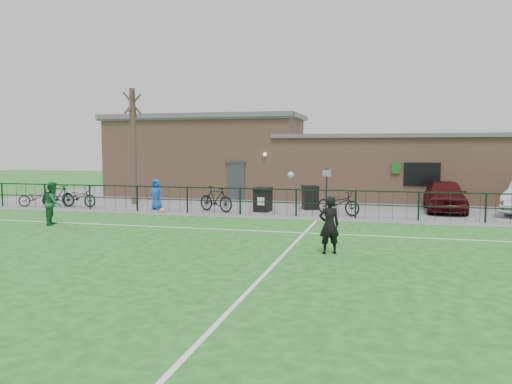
% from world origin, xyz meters
% --- Properties ---
extents(ground, '(90.00, 90.00, 0.00)m').
position_xyz_m(ground, '(0.00, 0.00, 0.00)').
color(ground, '#1B5E1D').
rests_on(ground, ground).
extents(paving_strip, '(34.00, 13.00, 0.02)m').
position_xyz_m(paving_strip, '(0.00, 13.50, 0.01)').
color(paving_strip, slate).
rests_on(paving_strip, ground).
extents(pitch_line_touch, '(28.00, 0.10, 0.01)m').
position_xyz_m(pitch_line_touch, '(0.00, 7.80, 0.00)').
color(pitch_line_touch, white).
rests_on(pitch_line_touch, ground).
extents(pitch_line_mid, '(28.00, 0.10, 0.01)m').
position_xyz_m(pitch_line_mid, '(0.00, 4.00, 0.00)').
color(pitch_line_mid, white).
rests_on(pitch_line_mid, ground).
extents(pitch_line_perp, '(0.10, 16.00, 0.01)m').
position_xyz_m(pitch_line_perp, '(2.00, 0.00, 0.00)').
color(pitch_line_perp, white).
rests_on(pitch_line_perp, ground).
extents(perimeter_fence, '(28.00, 0.10, 1.20)m').
position_xyz_m(perimeter_fence, '(0.00, 8.00, 0.60)').
color(perimeter_fence, black).
rests_on(perimeter_fence, ground).
extents(bare_tree, '(0.30, 0.30, 6.00)m').
position_xyz_m(bare_tree, '(-8.00, 10.50, 3.00)').
color(bare_tree, '#443229').
rests_on(bare_tree, ground).
extents(wheelie_bin_left, '(0.77, 0.85, 1.03)m').
position_xyz_m(wheelie_bin_left, '(-0.78, 9.25, 0.53)').
color(wheelie_bin_left, black).
rests_on(wheelie_bin_left, paving_strip).
extents(wheelie_bin_right, '(0.91, 0.97, 1.04)m').
position_xyz_m(wheelie_bin_right, '(1.21, 10.66, 0.54)').
color(wheelie_bin_right, black).
rests_on(wheelie_bin_right, paving_strip).
extents(sign_post, '(0.06, 0.06, 2.00)m').
position_xyz_m(sign_post, '(2.04, 10.24, 1.02)').
color(sign_post, black).
rests_on(sign_post, paving_strip).
extents(car_maroon, '(1.82, 4.37, 1.48)m').
position_xyz_m(car_maroon, '(7.35, 11.43, 0.76)').
color(car_maroon, '#3F0B0E').
rests_on(car_maroon, paving_strip).
extents(bicycle_a, '(1.78, 1.25, 0.89)m').
position_xyz_m(bicycle_a, '(-12.25, 8.32, 0.46)').
color(bicycle_a, black).
rests_on(bicycle_a, paving_strip).
extents(bicycle_b, '(1.88, 0.57, 1.12)m').
position_xyz_m(bicycle_b, '(-11.21, 8.62, 0.58)').
color(bicycle_b, black).
rests_on(bicycle_b, paving_strip).
extents(bicycle_c, '(1.93, 0.78, 1.00)m').
position_xyz_m(bicycle_c, '(-10.06, 8.72, 0.52)').
color(bicycle_c, black).
rests_on(bicycle_c, paving_strip).
extents(bicycle_d, '(2.00, 1.24, 1.17)m').
position_xyz_m(bicycle_d, '(-2.86, 8.64, 0.60)').
color(bicycle_d, black).
rests_on(bicycle_d, paving_strip).
extents(bicycle_e, '(2.15, 1.44, 1.07)m').
position_xyz_m(bicycle_e, '(2.71, 8.88, 0.55)').
color(bicycle_e, black).
rests_on(bicycle_e, paving_strip).
extents(spectator_child, '(0.72, 0.49, 1.44)m').
position_xyz_m(spectator_child, '(-5.90, 8.75, 0.74)').
color(spectator_child, blue).
rests_on(spectator_child, paving_strip).
extents(goalkeeper_kick, '(2.12, 3.51, 2.13)m').
position_xyz_m(goalkeeper_kick, '(3.15, 0.88, 0.84)').
color(goalkeeper_kick, black).
rests_on(goalkeeper_kick, ground).
extents(outfield_player, '(0.89, 0.98, 1.65)m').
position_xyz_m(outfield_player, '(-7.67, 3.50, 0.83)').
color(outfield_player, '#1B6131').
rests_on(outfield_player, ground).
extents(ball_ground, '(0.24, 0.24, 0.24)m').
position_xyz_m(ball_ground, '(-5.12, 7.75, 0.12)').
color(ball_ground, white).
rests_on(ball_ground, ground).
extents(clubhouse, '(24.25, 5.40, 4.96)m').
position_xyz_m(clubhouse, '(-0.88, 16.50, 2.22)').
color(clubhouse, tan).
rests_on(clubhouse, ground).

